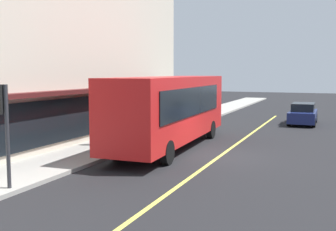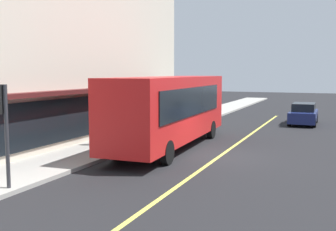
% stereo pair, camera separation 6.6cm
% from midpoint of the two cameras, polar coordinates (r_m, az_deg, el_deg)
% --- Properties ---
extents(ground, '(120.00, 120.00, 0.00)m').
position_cam_midpoint_polar(ground, '(18.43, 7.35, -5.59)').
color(ground, black).
extents(sidewalk, '(80.00, 2.90, 0.15)m').
position_cam_midpoint_polar(sidewalk, '(20.61, -8.13, -4.15)').
color(sidewalk, '#9E9B93').
rests_on(sidewalk, ground).
extents(lane_centre_stripe, '(36.00, 0.16, 0.01)m').
position_cam_midpoint_polar(lane_centre_stripe, '(18.43, 7.35, -5.58)').
color(lane_centre_stripe, '#D8D14C').
rests_on(lane_centre_stripe, ground).
extents(storefront_building, '(24.62, 10.27, 13.95)m').
position_cam_midpoint_polar(storefront_building, '(24.22, -21.85, 13.38)').
color(storefront_building, beige).
rests_on(storefront_building, ground).
extents(bus, '(11.21, 2.91, 3.50)m').
position_cam_midpoint_polar(bus, '(19.88, 0.34, 1.10)').
color(bus, red).
rests_on(bus, ground).
extents(traffic_light, '(0.30, 0.52, 3.20)m').
position_cam_midpoint_polar(traffic_light, '(13.37, -22.39, 0.55)').
color(traffic_light, '#2D2D33').
rests_on(traffic_light, sidewalk).
extents(car_navy, '(4.31, 1.88, 1.52)m').
position_cam_midpoint_polar(car_navy, '(30.61, 18.38, 0.20)').
color(car_navy, navy).
rests_on(car_navy, ground).
extents(pedestrian_near_storefront, '(0.34, 0.34, 1.86)m').
position_cam_midpoint_polar(pedestrian_near_storefront, '(20.13, -9.44, -0.94)').
color(pedestrian_near_storefront, black).
rests_on(pedestrian_near_storefront, sidewalk).
extents(pedestrian_by_curb, '(0.34, 0.34, 1.80)m').
position_cam_midpoint_polar(pedestrian_by_curb, '(24.26, -0.34, 0.23)').
color(pedestrian_by_curb, black).
rests_on(pedestrian_by_curb, sidewalk).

